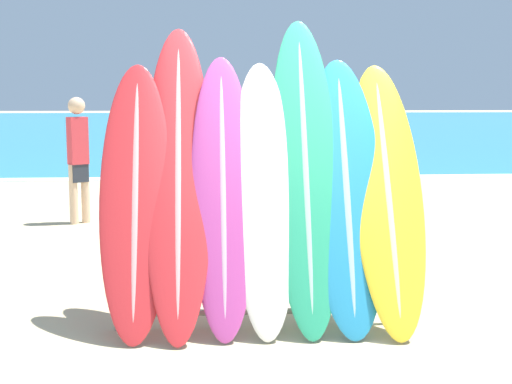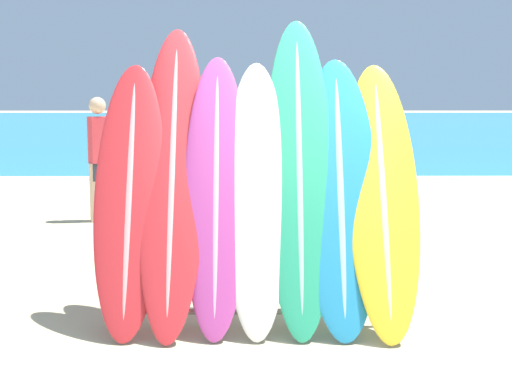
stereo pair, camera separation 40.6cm
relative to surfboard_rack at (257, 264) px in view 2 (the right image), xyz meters
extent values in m
plane|color=#CCB789|center=(0.36, -0.57, -0.50)|extent=(160.00, 160.00, 0.00)
cube|color=teal|center=(0.36, 39.70, -0.49)|extent=(120.00, 60.00, 0.00)
cube|color=white|center=(0.36, 10.00, -0.49)|extent=(120.00, 0.60, 0.01)
cylinder|color=gray|center=(-1.12, 0.00, -0.04)|extent=(0.04, 0.04, 0.92)
cylinder|color=gray|center=(1.12, 0.00, -0.04)|extent=(0.04, 0.04, 0.92)
cylinder|color=gray|center=(0.00, 0.00, 0.40)|extent=(2.28, 0.04, 0.04)
cylinder|color=gray|center=(0.00, 0.00, -0.38)|extent=(2.28, 0.04, 0.04)
ellipsoid|color=red|center=(-0.96, 0.02, 0.52)|extent=(0.54, 0.93, 2.03)
ellipsoid|color=#D19A9C|center=(-0.96, 0.02, 0.52)|extent=(0.10, 0.90, 1.95)
ellipsoid|color=red|center=(-0.64, 0.09, 0.67)|extent=(0.52, 1.19, 2.33)
ellipsoid|color=#D19A9C|center=(-0.64, 0.09, 0.67)|extent=(0.09, 1.16, 2.24)
ellipsoid|color=#B23D8E|center=(-0.31, 0.02, 0.55)|extent=(0.49, 0.92, 2.09)
ellipsoid|color=#CAA1BE|center=(-0.31, 0.02, 0.55)|extent=(0.09, 0.90, 2.01)
ellipsoid|color=silver|center=(0.00, 0.01, 0.52)|extent=(0.48, 0.90, 2.04)
ellipsoid|color=silver|center=(0.00, 0.01, 0.52)|extent=(0.09, 0.88, 1.96)
ellipsoid|color=#289E70|center=(0.33, 0.09, 0.70)|extent=(0.53, 1.07, 2.39)
ellipsoid|color=#9AC3B3|center=(0.33, 0.09, 0.70)|extent=(0.09, 1.04, 2.30)
ellipsoid|color=teal|center=(0.63, 0.03, 0.54)|extent=(0.58, 0.97, 2.07)
ellipsoid|color=#98BACC|center=(0.63, 0.03, 0.54)|extent=(0.11, 0.94, 1.99)
ellipsoid|color=yellow|center=(0.95, 0.02, 0.52)|extent=(0.55, 1.09, 2.03)
ellipsoid|color=beige|center=(0.95, 0.02, 0.52)|extent=(0.10, 1.06, 1.96)
cylinder|color=beige|center=(-0.39, 2.82, -0.09)|extent=(0.11, 0.11, 0.82)
cylinder|color=beige|center=(-0.52, 2.70, -0.09)|extent=(0.11, 0.11, 0.82)
cube|color=gold|center=(-0.46, 2.76, 0.20)|extent=(0.27, 0.26, 0.25)
cube|color=#42996B|center=(-0.46, 2.76, 0.65)|extent=(0.29, 0.29, 0.64)
sphere|color=beige|center=(-0.46, 2.76, 1.12)|extent=(0.23, 0.23, 0.23)
cylinder|color=tan|center=(-0.06, 3.89, -0.08)|extent=(0.11, 0.11, 0.83)
cylinder|color=tan|center=(-0.11, 4.06, -0.08)|extent=(0.11, 0.11, 0.83)
cube|color=#478466|center=(-0.08, 3.98, 0.20)|extent=(0.21, 0.27, 0.25)
cube|color=#DB3842|center=(-0.08, 3.98, 0.65)|extent=(0.23, 0.29, 0.65)
sphere|color=tan|center=(-0.08, 3.98, 1.13)|extent=(0.23, 0.23, 0.23)
cylinder|color=beige|center=(-2.25, 4.62, -0.08)|extent=(0.12, 0.12, 0.83)
cylinder|color=beige|center=(-2.11, 4.73, -0.08)|extent=(0.12, 0.12, 0.83)
cube|color=#282D38|center=(-2.18, 4.67, 0.21)|extent=(0.27, 0.25, 0.25)
cube|color=#DB3842|center=(-2.18, 4.67, 0.66)|extent=(0.30, 0.28, 0.65)
sphere|color=beige|center=(-2.18, 4.67, 1.14)|extent=(0.23, 0.23, 0.23)
cylinder|color=beige|center=(1.82, 8.53, -0.12)|extent=(0.11, 0.11, 0.76)
cylinder|color=beige|center=(1.97, 8.48, -0.12)|extent=(0.11, 0.11, 0.76)
cube|color=#385693|center=(1.89, 8.51, 0.15)|extent=(0.24, 0.19, 0.23)
cube|color=#DB3842|center=(1.89, 8.51, 0.56)|extent=(0.26, 0.21, 0.59)
sphere|color=beige|center=(1.89, 8.51, 1.00)|extent=(0.21, 0.21, 0.21)
camera|label=1|loc=(-0.45, -5.29, 1.27)|focal=50.00mm
camera|label=2|loc=(-0.04, -5.31, 1.27)|focal=50.00mm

